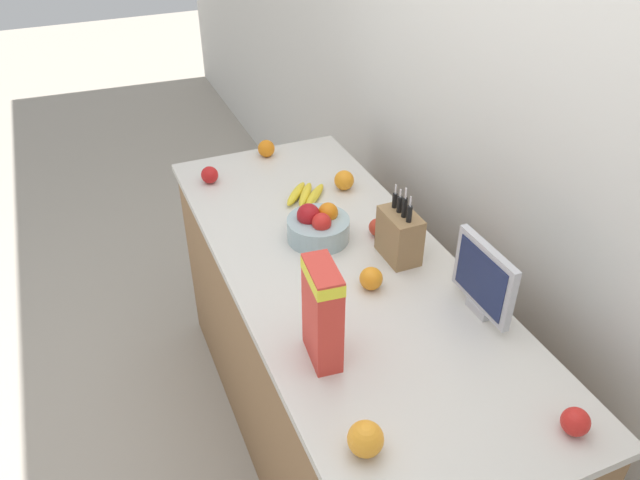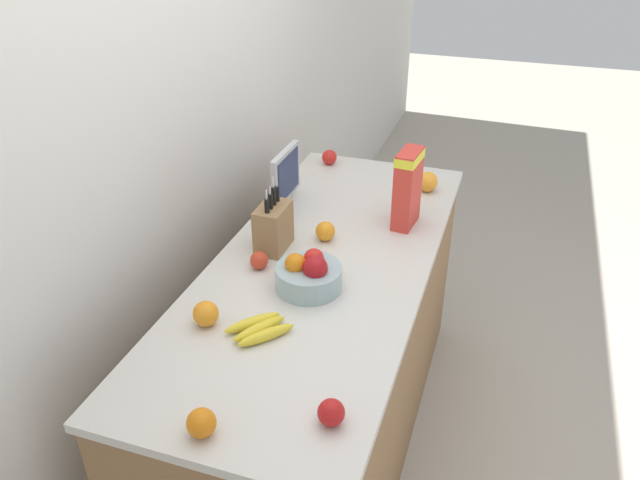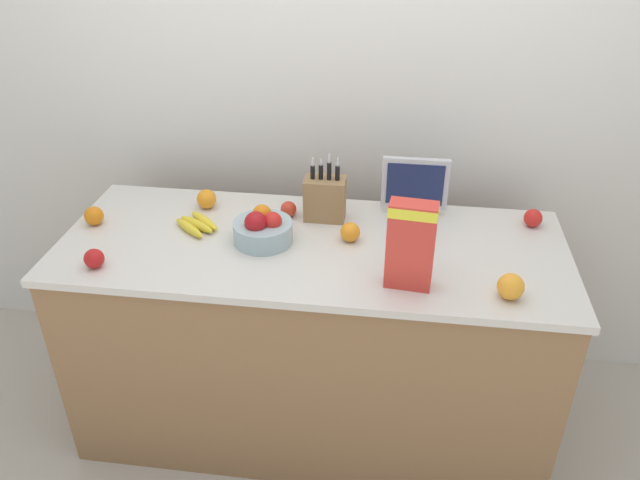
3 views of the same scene
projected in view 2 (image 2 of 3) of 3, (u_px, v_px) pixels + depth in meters
ground_plane at (323, 439)px, 2.72m from camera, size 14.00×14.00×0.00m
wall_back at (166, 143)px, 2.23m from camera, size 9.00×0.06×2.60m
counter at (323, 358)px, 2.49m from camera, size 1.91×0.76×0.92m
knife_block at (273, 227)px, 2.29m from camera, size 0.16×0.10×0.28m
small_monitor at (286, 176)px, 2.58m from camera, size 0.26×0.03×0.24m
cereal_box at (408, 186)px, 2.41m from camera, size 0.16×0.09×0.31m
fruit_bowl at (309, 274)px, 2.08m from camera, size 0.22×0.22×0.14m
banana_bunch at (259, 329)px, 1.89m from camera, size 0.20×0.21×0.04m
apple_leftmost at (329, 157)px, 3.00m from camera, size 0.07×0.07×0.07m
apple_front at (259, 260)px, 2.20m from camera, size 0.06×0.06×0.06m
apple_middle at (331, 412)px, 1.57m from camera, size 0.07×0.07×0.07m
orange_near_bowl at (201, 423)px, 1.53m from camera, size 0.08×0.08×0.08m
orange_by_cereal at (325, 231)px, 2.37m from camera, size 0.08×0.08×0.08m
orange_front_center at (428, 182)px, 2.74m from camera, size 0.09×0.09×0.09m
orange_back_center at (206, 314)px, 1.91m from camera, size 0.08×0.08×0.08m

